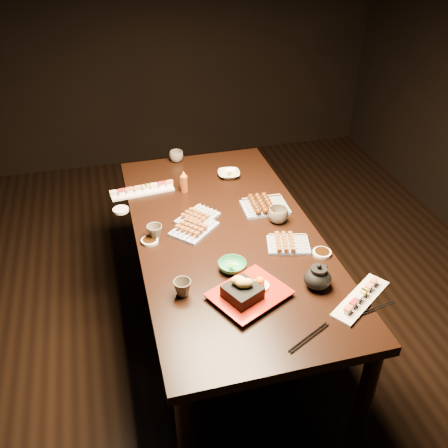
{
  "coord_description": "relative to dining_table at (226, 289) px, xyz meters",
  "views": [
    {
      "loc": [
        -0.53,
        -1.91,
        2.2
      ],
      "look_at": [
        0.01,
        0.13,
        0.77
      ],
      "focal_mm": 40.0,
      "sensor_mm": 36.0,
      "label": 1
    }
  ],
  "objects": [
    {
      "name": "teapot",
      "position": [
        0.28,
        -0.49,
        0.43
      ],
      "size": [
        0.2,
        0.2,
        0.12
      ],
      "primitive_type": null,
      "rotation": [
        0.0,
        0.0,
        0.67
      ],
      "color": "black",
      "rests_on": "dining_table"
    },
    {
      "name": "ground",
      "position": [
        -0.01,
        -0.08,
        -0.38
      ],
      "size": [
        5.0,
        5.0,
        0.0
      ],
      "primitive_type": "plane",
      "color": "black",
      "rests_on": "ground"
    },
    {
      "name": "sauce_dish_nw",
      "position": [
        -0.5,
        0.34,
        0.38
      ],
      "size": [
        0.11,
        0.11,
        0.02
      ],
      "primitive_type": "cylinder",
      "rotation": [
        0.0,
        0.0,
        0.3
      ],
      "color": "white",
      "rests_on": "dining_table"
    },
    {
      "name": "chopsticks_near",
      "position": [
        0.12,
        -0.77,
        0.38
      ],
      "size": [
        0.21,
        0.12,
        0.01
      ],
      "primitive_type": null,
      "rotation": [
        0.0,
        0.0,
        0.47
      ],
      "color": "black",
      "rests_on": "dining_table"
    },
    {
      "name": "teacup_mid_right",
      "position": [
        0.28,
        0.03,
        0.42
      ],
      "size": [
        0.11,
        0.11,
        0.08
      ],
      "primitive_type": "imported",
      "rotation": [
        0.0,
        0.0,
        0.11
      ],
      "color": "brown",
      "rests_on": "dining_table"
    },
    {
      "name": "sushi_platter_far",
      "position": [
        -0.36,
        0.51,
        0.4
      ],
      "size": [
        0.37,
        0.14,
        0.04
      ],
      "primitive_type": null,
      "rotation": [
        0.0,
        0.0,
        3.25
      ],
      "color": "white",
      "rests_on": "dining_table"
    },
    {
      "name": "edamame_bowl_green",
      "position": [
        -0.05,
        -0.29,
        0.4
      ],
      "size": [
        0.15,
        0.15,
        0.04
      ],
      "primitive_type": "imported",
      "rotation": [
        0.0,
        0.0,
        -0.14
      ],
      "color": "#2E8D59",
      "rests_on": "dining_table"
    },
    {
      "name": "sauce_dish_east",
      "position": [
        0.15,
        0.58,
        0.38
      ],
      "size": [
        0.09,
        0.09,
        0.01
      ],
      "primitive_type": "cylinder",
      "rotation": [
        0.0,
        0.0,
        0.13
      ],
      "color": "white",
      "rests_on": "dining_table"
    },
    {
      "name": "edamame_bowl_cream",
      "position": [
        0.17,
        0.56,
        0.39
      ],
      "size": [
        0.15,
        0.15,
        0.03
      ],
      "primitive_type": "imported",
      "rotation": [
        0.0,
        0.0,
        -0.15
      ],
      "color": "beige",
      "rests_on": "dining_table"
    },
    {
      "name": "tempura_tray",
      "position": [
        -0.03,
        -0.49,
        0.43
      ],
      "size": [
        0.38,
        0.36,
        0.11
      ],
      "primitive_type": null,
      "rotation": [
        0.0,
        0.0,
        0.46
      ],
      "color": "black",
      "rests_on": "dining_table"
    },
    {
      "name": "sauce_dish_west",
      "position": [
        -0.39,
        0.02,
        0.38
      ],
      "size": [
        0.12,
        0.12,
        0.02
      ],
      "primitive_type": "cylinder",
      "rotation": [
        0.0,
        0.0,
        0.69
      ],
      "color": "white",
      "rests_on": "dining_table"
    },
    {
      "name": "tsukune_plate",
      "position": [
        0.26,
        0.17,
        0.41
      ],
      "size": [
        0.25,
        0.18,
        0.06
      ],
      "primitive_type": null,
      "rotation": [
        0.0,
        0.0,
        -0.03
      ],
      "color": "#828EB6",
      "rests_on": "dining_table"
    },
    {
      "name": "teacup_far_left",
      "position": [
        -0.36,
        0.05,
        0.41
      ],
      "size": [
        0.09,
        0.09,
        0.07
      ],
      "primitive_type": "imported",
      "rotation": [
        0.0,
        0.0,
        0.18
      ],
      "color": "brown",
      "rests_on": "dining_table"
    },
    {
      "name": "chopsticks_se",
      "position": [
        0.45,
        -0.69,
        0.38
      ],
      "size": [
        0.2,
        0.05,
        0.01
      ],
      "primitive_type": null,
      "rotation": [
        0.0,
        0.0,
        0.18
      ],
      "color": "black",
      "rests_on": "dining_table"
    },
    {
      "name": "condiment_bottle",
      "position": [
        -0.13,
        0.46,
        0.44
      ],
      "size": [
        0.05,
        0.05,
        0.13
      ],
      "primitive_type": "cylinder",
      "rotation": [
        0.0,
        0.0,
        0.34
      ],
      "color": "maroon",
      "rests_on": "dining_table"
    },
    {
      "name": "yakitori_plate_left",
      "position": [
        -0.12,
        0.16,
        0.4
      ],
      "size": [
        0.26,
        0.25,
        0.05
      ],
      "primitive_type": null,
      "rotation": [
        0.0,
        0.0,
        0.69
      ],
      "color": "#828EB6",
      "rests_on": "dining_table"
    },
    {
      "name": "sushi_platter_near",
      "position": [
        0.42,
        -0.62,
        0.4
      ],
      "size": [
        0.34,
        0.27,
        0.04
      ],
      "primitive_type": null,
      "rotation": [
        0.0,
        0.0,
        0.6
      ],
      "color": "white",
      "rests_on": "dining_table"
    },
    {
      "name": "yakitori_plate_right",
      "position": [
        0.26,
        -0.19,
        0.4
      ],
      "size": [
        0.23,
        0.19,
        0.05
      ],
      "primitive_type": null,
      "rotation": [
        0.0,
        0.0,
        -0.25
      ],
      "color": "#828EB6",
      "rests_on": "dining_table"
    },
    {
      "name": "yakitori_plate_center",
      "position": [
        -0.15,
        0.06,
        0.4
      ],
      "size": [
        0.28,
        0.27,
        0.06
      ],
      "primitive_type": null,
      "rotation": [
        0.0,
        0.0,
        0.74
      ],
      "color": "#828EB6",
      "rests_on": "dining_table"
    },
    {
      "name": "dining_table",
      "position": [
        0.0,
        0.0,
        0.0
      ],
      "size": [
        1.35,
        1.98,
        0.75
      ],
      "primitive_type": "cube",
      "rotation": [
        0.0,
        0.0,
        0.27
      ],
      "color": "black",
      "rests_on": "ground"
    },
    {
      "name": "teacup_near_left",
      "position": [
        -0.3,
        -0.4,
        0.41
      ],
      "size": [
        0.1,
        0.1,
        0.07
      ],
      "primitive_type": "imported",
      "rotation": [
        0.0,
        0.0,
        0.31
      ],
      "color": "brown",
      "rests_on": "dining_table"
    },
    {
      "name": "sauce_dish_se",
      "position": [
        0.39,
        -0.29,
        0.38
      ],
      "size": [
        0.1,
        0.1,
        0.02
      ],
      "primitive_type": "cylinder",
      "rotation": [
        0.0,
        0.0,
        0.08
      ],
      "color": "white",
      "rests_on": "dining_table"
    },
    {
      "name": "teacup_far_right",
      "position": [
        -0.1,
        0.84,
        0.41
      ],
      "size": [
        0.11,
        0.11,
        0.07
      ],
      "primitive_type": "imported",
      "rotation": [
        0.0,
        0.0,
        0.4
      ],
      "color": "brown",
      "rests_on": "dining_table"
    }
  ]
}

